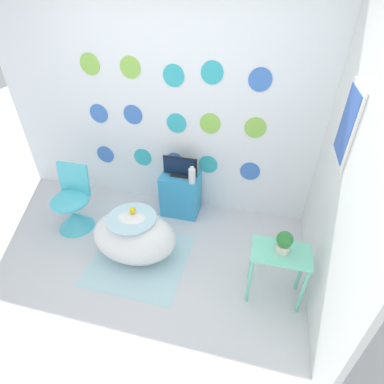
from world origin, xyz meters
name	(u,v)px	position (x,y,z in m)	size (l,w,h in m)	color
ground_plane	(127,302)	(0.00, 0.00, 0.00)	(12.00, 12.00, 0.00)	silver
wall_back_dotted	(173,105)	(0.00, 1.62, 1.30)	(4.23, 0.05, 2.60)	white
wall_right	(344,158)	(1.64, 0.80, 1.31)	(0.06, 2.60, 2.60)	silver
rug	(140,259)	(-0.08, 0.50, 0.00)	(0.99, 0.94, 0.01)	silver
bathtub	(134,236)	(-0.13, 0.56, 0.27)	(0.87, 0.60, 0.54)	white
rubber_duck	(132,210)	(-0.14, 0.61, 0.58)	(0.07, 0.07, 0.08)	yellow
chair	(73,209)	(-1.01, 0.82, 0.26)	(0.44, 0.44, 0.77)	#4CC6DB
tv_cabinet	(181,194)	(0.12, 1.40, 0.27)	(0.45, 0.34, 0.54)	#389ED6
tv	(180,168)	(0.12, 1.40, 0.65)	(0.40, 0.12, 0.24)	black
vase	(192,175)	(0.30, 1.29, 0.63)	(0.08, 0.08, 0.20)	white
side_table	(279,261)	(1.29, 0.42, 0.45)	(0.50, 0.31, 0.58)	#72D8B7
potted_plant_left	(284,242)	(1.29, 0.42, 0.69)	(0.13, 0.13, 0.21)	beige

